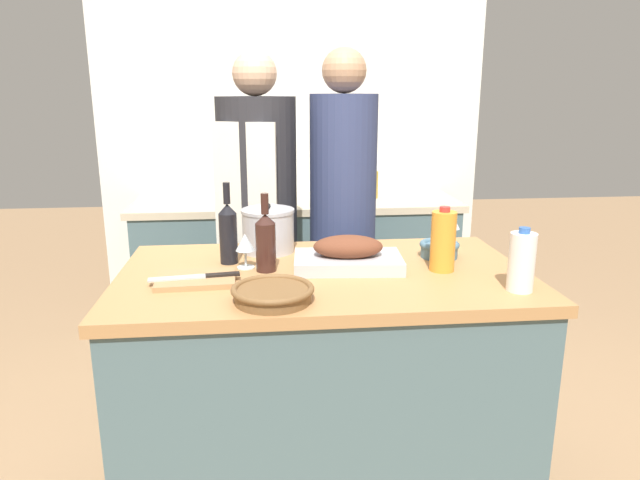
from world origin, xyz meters
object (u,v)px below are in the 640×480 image
at_px(cutting_board, 196,279).
at_px(knife_chef, 198,277).
at_px(roasting_pan, 348,256).
at_px(mixing_bowl, 439,249).
at_px(condiment_bottle_short, 373,184).
at_px(person_cook_guest, 343,215).
at_px(wine_bottle_green, 266,241).
at_px(condiment_bottle_tall, 369,179).
at_px(wicker_basket, 273,293).
at_px(wine_glass_right, 452,223).
at_px(wine_bottle_dark, 228,232).
at_px(wine_glass_left, 245,244).
at_px(stock_pot, 268,230).
at_px(juice_jug, 443,241).
at_px(milk_jug, 522,262).
at_px(person_cook_aproned, 258,220).

distance_m(cutting_board, knife_chef, 0.02).
relative_size(roasting_pan, mixing_bowl, 2.64).
distance_m(condiment_bottle_short, person_cook_guest, 0.79).
relative_size(wine_bottle_green, condiment_bottle_tall, 1.24).
relative_size(roasting_pan, wicker_basket, 1.58).
relative_size(wine_bottle_green, wine_glass_right, 2.13).
bearing_deg(wine_glass_right, knife_chef, -159.09).
xyz_separation_m(wine_bottle_dark, wine_glass_left, (0.06, -0.07, -0.03)).
bearing_deg(wine_glass_right, mixing_bowl, -121.17).
xyz_separation_m(stock_pot, wine_glass_left, (-0.08, -0.21, 0.00)).
height_order(wine_glass_right, condiment_bottle_tall, condiment_bottle_tall).
bearing_deg(wine_bottle_green, stock_pot, 87.16).
height_order(juice_jug, milk_jug, juice_jug).
bearing_deg(cutting_board, roasting_pan, 10.62).
xyz_separation_m(juice_jug, condiment_bottle_short, (0.05, 1.51, -0.05)).
bearing_deg(juice_jug, wine_glass_right, 66.59).
relative_size(cutting_board, condiment_bottle_short, 1.46).
height_order(stock_pot, person_cook_aproned, person_cook_aproned).
relative_size(wine_bottle_dark, person_cook_guest, 0.17).
distance_m(wine_bottle_green, knife_chef, 0.26).
bearing_deg(person_cook_aproned, wine_glass_left, -75.58).
bearing_deg(milk_jug, wine_bottle_green, 160.03).
bearing_deg(wine_bottle_dark, wine_glass_right, 10.16).
height_order(mixing_bowl, knife_chef, mixing_bowl).
xyz_separation_m(roasting_pan, milk_jug, (0.50, -0.29, 0.05)).
relative_size(cutting_board, milk_jug, 1.30).
xyz_separation_m(milk_jug, wine_bottle_green, (-0.79, 0.29, 0.01)).
height_order(mixing_bowl, person_cook_guest, person_cook_guest).
bearing_deg(wine_bottle_dark, wicker_basket, -70.19).
relative_size(stock_pot, wine_glass_left, 1.65).
bearing_deg(person_cook_aproned, cutting_board, -85.66).
relative_size(stock_pot, knife_chef, 0.70).
xyz_separation_m(roasting_pan, person_cook_guest, (0.08, 0.72, -0.01)).
bearing_deg(knife_chef, person_cook_aproned, 76.99).
xyz_separation_m(condiment_bottle_tall, person_cook_guest, (-0.28, -0.80, -0.04)).
distance_m(wicker_basket, milk_jug, 0.78).
relative_size(stock_pot, wine_glass_right, 1.60).
height_order(wine_glass_left, condiment_bottle_short, condiment_bottle_short).
relative_size(roasting_pan, condiment_bottle_tall, 1.79).
height_order(stock_pot, knife_chef, stock_pot).
relative_size(milk_jug, condiment_bottle_short, 1.13).
relative_size(stock_pot, wine_bottle_dark, 0.69).
bearing_deg(milk_jug, stock_pot, 145.49).
distance_m(wine_glass_right, person_cook_guest, 0.59).
relative_size(wine_bottle_dark, knife_chef, 1.01).
distance_m(wine_bottle_green, wine_glass_right, 0.80).
height_order(wine_bottle_dark, knife_chef, wine_bottle_dark).
xyz_separation_m(condiment_bottle_short, person_cook_guest, (-0.29, -0.73, -0.02)).
height_order(condiment_bottle_tall, person_cook_aproned, person_cook_aproned).
bearing_deg(wine_bottle_green, condiment_bottle_tall, 66.76).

